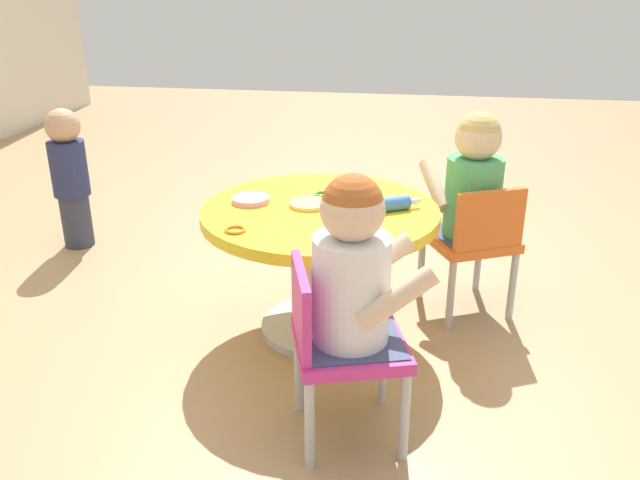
{
  "coord_description": "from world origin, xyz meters",
  "views": [
    {
      "loc": [
        -2.14,
        -0.34,
        1.27
      ],
      "look_at": [
        0.0,
        0.0,
        0.37
      ],
      "focal_mm": 37.07,
      "sensor_mm": 36.0,
      "label": 1
    }
  ],
  "objects_px": {
    "seated_child_right": "(474,180)",
    "craft_scissors": "(359,200)",
    "child_chair_left": "(337,343)",
    "toddler_standing": "(70,174)",
    "seated_child_left": "(353,268)",
    "child_chair_right": "(473,240)",
    "rolling_pin": "(390,204)",
    "craft_table": "(320,241)"
  },
  "relations": [
    {
      "from": "toddler_standing",
      "to": "rolling_pin",
      "type": "distance_m",
      "value": 1.66
    },
    {
      "from": "seated_child_right",
      "to": "craft_scissors",
      "type": "distance_m",
      "value": 0.44
    },
    {
      "from": "child_chair_left",
      "to": "toddler_standing",
      "type": "distance_m",
      "value": 1.88
    },
    {
      "from": "seated_child_right",
      "to": "rolling_pin",
      "type": "height_order",
      "value": "seated_child_right"
    },
    {
      "from": "seated_child_left",
      "to": "child_chair_right",
      "type": "xyz_separation_m",
      "value": [
        0.8,
        -0.37,
        -0.23
      ]
    },
    {
      "from": "craft_table",
      "to": "seated_child_left",
      "type": "height_order",
      "value": "seated_child_left"
    },
    {
      "from": "rolling_pin",
      "to": "seated_child_left",
      "type": "bearing_deg",
      "value": 173.73
    },
    {
      "from": "seated_child_left",
      "to": "craft_scissors",
      "type": "height_order",
      "value": "seated_child_left"
    },
    {
      "from": "child_chair_right",
      "to": "toddler_standing",
      "type": "xyz_separation_m",
      "value": [
        0.4,
        1.85,
        0.05
      ]
    },
    {
      "from": "seated_child_right",
      "to": "child_chair_right",
      "type": "bearing_deg",
      "value": -154.3
    },
    {
      "from": "craft_scissors",
      "to": "child_chair_right",
      "type": "bearing_deg",
      "value": -72.44
    },
    {
      "from": "child_chair_left",
      "to": "rolling_pin",
      "type": "bearing_deg",
      "value": -9.79
    },
    {
      "from": "child_chair_right",
      "to": "seated_child_right",
      "type": "bearing_deg",
      "value": 25.7
    },
    {
      "from": "craft_table",
      "to": "rolling_pin",
      "type": "xyz_separation_m",
      "value": [
        0.01,
        -0.24,
        0.15
      ]
    },
    {
      "from": "craft_table",
      "to": "seated_child_right",
      "type": "bearing_deg",
      "value": -63.8
    },
    {
      "from": "craft_table",
      "to": "craft_scissors",
      "type": "xyz_separation_m",
      "value": [
        0.09,
        -0.13,
        0.13
      ]
    },
    {
      "from": "child_chair_right",
      "to": "rolling_pin",
      "type": "height_order",
      "value": "rolling_pin"
    },
    {
      "from": "seated_child_right",
      "to": "seated_child_left",
      "type": "bearing_deg",
      "value": 156.82
    },
    {
      "from": "toddler_standing",
      "to": "craft_scissors",
      "type": "distance_m",
      "value": 1.52
    },
    {
      "from": "craft_table",
      "to": "child_chair_right",
      "type": "distance_m",
      "value": 0.6
    },
    {
      "from": "child_chair_left",
      "to": "seated_child_left",
      "type": "distance_m",
      "value": 0.23
    },
    {
      "from": "craft_scissors",
      "to": "rolling_pin",
      "type": "bearing_deg",
      "value": -126.99
    },
    {
      "from": "seated_child_left",
      "to": "seated_child_right",
      "type": "height_order",
      "value": "same"
    },
    {
      "from": "child_chair_right",
      "to": "craft_scissors",
      "type": "bearing_deg",
      "value": 107.56
    },
    {
      "from": "craft_table",
      "to": "seated_child_left",
      "type": "relative_size",
      "value": 1.64
    },
    {
      "from": "seated_child_left",
      "to": "seated_child_right",
      "type": "xyz_separation_m",
      "value": [
        0.83,
        -0.36,
        0.0
      ]
    },
    {
      "from": "seated_child_left",
      "to": "child_chair_right",
      "type": "relative_size",
      "value": 0.95
    },
    {
      "from": "toddler_standing",
      "to": "craft_scissors",
      "type": "relative_size",
      "value": 4.72
    },
    {
      "from": "rolling_pin",
      "to": "craft_scissors",
      "type": "height_order",
      "value": "rolling_pin"
    },
    {
      "from": "craft_table",
      "to": "seated_child_left",
      "type": "distance_m",
      "value": 0.62
    },
    {
      "from": "child_chair_right",
      "to": "craft_scissors",
      "type": "distance_m",
      "value": 0.48
    },
    {
      "from": "craft_scissors",
      "to": "toddler_standing",
      "type": "bearing_deg",
      "value": 69.53
    },
    {
      "from": "seated_child_left",
      "to": "craft_table",
      "type": "bearing_deg",
      "value": 17.44
    },
    {
      "from": "child_chair_left",
      "to": "child_chair_right",
      "type": "height_order",
      "value": "same"
    },
    {
      "from": "craft_table",
      "to": "rolling_pin",
      "type": "relative_size",
      "value": 3.95
    },
    {
      "from": "rolling_pin",
      "to": "craft_scissors",
      "type": "distance_m",
      "value": 0.15
    },
    {
      "from": "seated_child_left",
      "to": "craft_scissors",
      "type": "distance_m",
      "value": 0.67
    },
    {
      "from": "rolling_pin",
      "to": "child_chair_right",
      "type": "bearing_deg",
      "value": -54.62
    },
    {
      "from": "child_chair_left",
      "to": "child_chair_right",
      "type": "bearing_deg",
      "value": -27.0
    },
    {
      "from": "seated_child_right",
      "to": "rolling_pin",
      "type": "xyz_separation_m",
      "value": [
        -0.26,
        0.29,
        -0.02
      ]
    },
    {
      "from": "child_chair_left",
      "to": "toddler_standing",
      "type": "bearing_deg",
      "value": 49.95
    },
    {
      "from": "seated_child_left",
      "to": "child_chair_left",
      "type": "bearing_deg",
      "value": 106.94
    }
  ]
}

